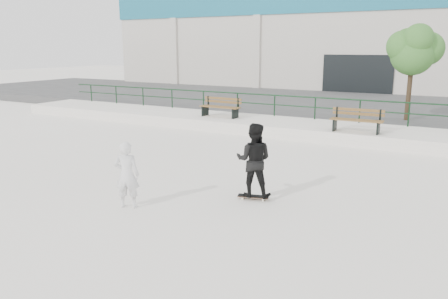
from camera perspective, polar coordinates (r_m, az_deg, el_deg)
The scene contains 11 objects.
ground at distance 11.69m, azimuth -9.40°, elevation -5.67°, with size 120.00×120.00×0.00m, color silver.
ledge at distance 19.73m, azimuth 7.81°, elevation 2.91°, with size 30.00×3.00×0.50m, color silver.
parking_strip at distance 27.74m, azimuth 14.19°, elevation 5.61°, with size 60.00×14.00×0.50m, color #3A3A3A.
railing at distance 20.78m, azimuth 9.19°, elevation 6.16°, with size 28.00×0.06×1.03m.
commercial_building at distance 41.22m, azimuth 19.70°, elevation 13.67°, with size 44.20×16.33×8.00m.
bench_left at distance 20.82m, azimuth -0.44°, elevation 5.55°, with size 2.02×0.65×0.92m.
bench_right at distance 17.83m, azimuth 16.95°, elevation 3.65°, with size 2.01×0.65×0.92m.
tree at distance 21.37m, azimuth 23.56°, elevation 11.98°, with size 2.38×2.12×4.23m.
skateboard at distance 11.10m, azimuth 3.84°, elevation -6.14°, with size 0.80×0.41×0.09m.
standing_skater at distance 10.82m, azimuth 3.92°, elevation -1.39°, with size 0.90×0.70×1.86m, color black.
seated_skater at distance 10.57m, azimuth -12.58°, elevation -3.25°, with size 0.59×0.39×1.62m, color silver.
Camera 1 is at (6.91, -8.64, 3.76)m, focal length 35.00 mm.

